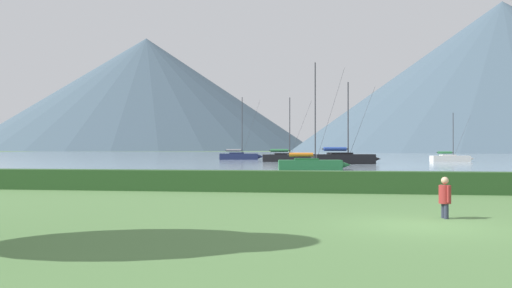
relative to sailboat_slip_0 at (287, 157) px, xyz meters
name	(u,v)px	position (x,y,z in m)	size (l,w,h in m)	color
ground_plane	(420,226)	(9.91, -67.17, -0.66)	(1000.00, 1000.00, 0.00)	#517A42
harbor_water	(347,155)	(9.91, 69.83, -0.66)	(320.00, 246.00, 0.00)	#8499A8
hedge_line	(386,182)	(9.91, -56.17, -0.15)	(80.00, 1.20, 1.01)	#284C23
sailboat_slip_0	(287,157)	(0.00, 0.00, 0.00)	(8.13, 3.43, 9.58)	black
sailboat_slip_3	(311,164)	(5.08, -29.55, -0.07)	(7.02, 2.89, 10.23)	#236B38
sailboat_slip_4	(239,156)	(-9.60, 13.85, 0.00)	(7.90, 3.26, 10.99)	navy
sailboat_slip_6	(451,158)	(24.33, 4.45, -0.12)	(6.63, 2.79, 7.35)	white
sailboat_slip_8	(344,158)	(8.38, -9.52, 0.10)	(9.27, 5.23, 10.64)	black
person_seated_viewer	(445,196)	(10.88, -65.46, 0.03)	(0.36, 0.56, 1.25)	#2D3347
distant_hill_west_ridge	(502,76)	(91.25, 220.62, 38.18)	(220.01, 220.01, 77.68)	#425666
distant_hill_central_peak	(146,94)	(-136.71, 322.79, 41.73)	(255.18, 255.18, 84.78)	#425666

